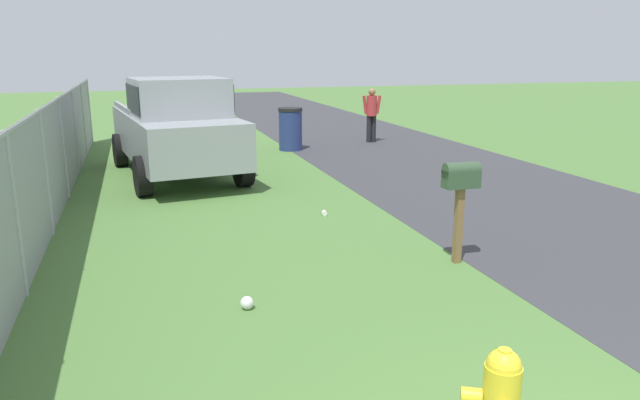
{
  "coord_description": "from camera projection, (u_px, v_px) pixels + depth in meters",
  "views": [
    {
      "loc": [
        -1.92,
        2.29,
        2.62
      ],
      "look_at": [
        4.38,
        0.34,
        0.94
      ],
      "focal_mm": 33.1,
      "sensor_mm": 36.0,
      "label": 1
    }
  ],
  "objects": [
    {
      "name": "road_asphalt",
      "position": [
        546.0,
        212.0,
        9.81
      ],
      "size": [
        60.0,
        5.06,
        0.01
      ],
      "primitive_type": "cube",
      "color": "#38383D",
      "rests_on": "ground"
    },
    {
      "name": "fire_hydrant",
      "position": [
        500.0,
        400.0,
        3.95
      ],
      "size": [
        0.46,
        0.43,
        0.73
      ],
      "rotation": [
        0.0,
        0.0,
        1.09
      ],
      "color": "yellow",
      "rests_on": "ground"
    },
    {
      "name": "mailbox",
      "position": [
        461.0,
        184.0,
        7.26
      ],
      "size": [
        0.23,
        0.45,
        1.3
      ],
      "rotation": [
        0.0,
        0.0,
        -0.03
      ],
      "color": "brown",
      "rests_on": "ground"
    },
    {
      "name": "pickup_truck",
      "position": [
        176.0,
        125.0,
        12.31
      ],
      "size": [
        5.09,
        2.73,
        2.09
      ],
      "rotation": [
        0.0,
        0.0,
        3.28
      ],
      "color": "#93999E",
      "rests_on": "ground"
    },
    {
      "name": "trash_bin",
      "position": [
        290.0,
        129.0,
        15.83
      ],
      "size": [
        0.65,
        0.65,
        1.13
      ],
      "color": "navy",
      "rests_on": "ground"
    },
    {
      "name": "pedestrian",
      "position": [
        372.0,
        111.0,
        17.1
      ],
      "size": [
        0.3,
        0.56,
        1.56
      ],
      "rotation": [
        0.0,
        0.0,
        3.02
      ],
      "color": "black",
      "rests_on": "ground"
    },
    {
      "name": "fence_section",
      "position": [
        55.0,
        155.0,
        9.49
      ],
      "size": [
        16.39,
        0.07,
        1.83
      ],
      "color": "#9EA3A8",
      "rests_on": "ground"
    },
    {
      "name": "litter_cup_far_scatter",
      "position": [
        324.0,
        213.0,
        9.63
      ],
      "size": [
        0.11,
        0.1,
        0.08
      ],
      "primitive_type": "cylinder",
      "rotation": [
        0.0,
        1.57,
        2.98
      ],
      "color": "white",
      "rests_on": "ground"
    },
    {
      "name": "litter_bag_near_hydrant",
      "position": [
        247.0,
        303.0,
        6.14
      ],
      "size": [
        0.14,
        0.14,
        0.14
      ],
      "primitive_type": "sphere",
      "color": "silver",
      "rests_on": "ground"
    }
  ]
}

